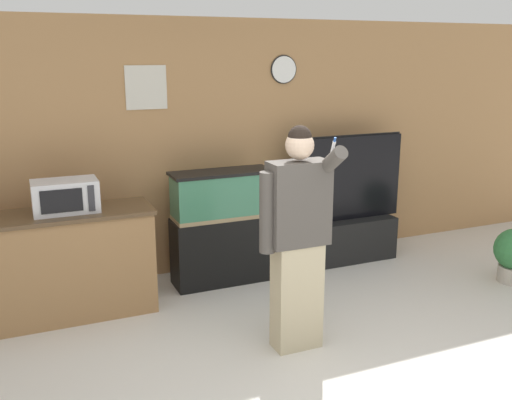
{
  "coord_description": "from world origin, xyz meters",
  "views": [
    {
      "loc": [
        -1.8,
        -2.8,
        2.25
      ],
      "look_at": [
        0.03,
        1.49,
        1.05
      ],
      "focal_mm": 40.0,
      "sensor_mm": 36.0,
      "label": 1
    }
  ],
  "objects_px": {
    "microwave": "(65,196)",
    "tv_on_stand": "(346,224)",
    "person_standing": "(297,237)",
    "aquarium_on_stand": "(223,227)",
    "counter_island": "(56,266)"
  },
  "relations": [
    {
      "from": "tv_on_stand",
      "to": "person_standing",
      "type": "distance_m",
      "value": 2.15
    },
    {
      "from": "microwave",
      "to": "person_standing",
      "type": "xyz_separation_m",
      "value": [
        1.54,
        -1.29,
        -0.17
      ]
    },
    {
      "from": "microwave",
      "to": "person_standing",
      "type": "bearing_deg",
      "value": -39.97
    },
    {
      "from": "microwave",
      "to": "counter_island",
      "type": "bearing_deg",
      "value": -178.85
    },
    {
      "from": "tv_on_stand",
      "to": "microwave",
      "type": "bearing_deg",
      "value": -175.21
    },
    {
      "from": "tv_on_stand",
      "to": "person_standing",
      "type": "relative_size",
      "value": 0.8
    },
    {
      "from": "person_standing",
      "to": "tv_on_stand",
      "type": "bearing_deg",
      "value": 47.56
    },
    {
      "from": "microwave",
      "to": "tv_on_stand",
      "type": "relative_size",
      "value": 0.38
    },
    {
      "from": "aquarium_on_stand",
      "to": "person_standing",
      "type": "distance_m",
      "value": 1.52
    },
    {
      "from": "counter_island",
      "to": "aquarium_on_stand",
      "type": "relative_size",
      "value": 1.47
    },
    {
      "from": "aquarium_on_stand",
      "to": "person_standing",
      "type": "xyz_separation_m",
      "value": [
        0.07,
        -1.48,
        0.34
      ]
    },
    {
      "from": "counter_island",
      "to": "aquarium_on_stand",
      "type": "distance_m",
      "value": 1.62
    },
    {
      "from": "aquarium_on_stand",
      "to": "person_standing",
      "type": "relative_size",
      "value": 0.65
    },
    {
      "from": "person_standing",
      "to": "microwave",
      "type": "bearing_deg",
      "value": 140.03
    },
    {
      "from": "microwave",
      "to": "tv_on_stand",
      "type": "distance_m",
      "value": 3.03
    }
  ]
}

